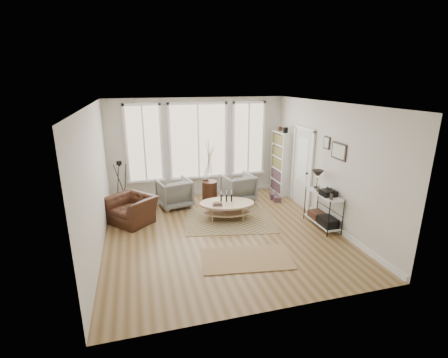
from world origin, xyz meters
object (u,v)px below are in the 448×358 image
object	(u,v)px
bookcase	(281,163)
low_shelf	(323,206)
armchair_right	(238,187)
accent_chair	(132,209)
coffee_table	(227,206)
armchair_left	(174,193)
side_table	(209,174)

from	to	relation	value
bookcase	low_shelf	xyz separation A→B (m)	(-0.06, -2.52, -0.44)
armchair_right	low_shelf	bearing A→B (deg)	112.88
accent_chair	bookcase	bearing A→B (deg)	61.80
bookcase	armchair_right	bearing A→B (deg)	-168.46
low_shelf	armchair_right	bearing A→B (deg)	122.05
coffee_table	armchair_left	size ratio (longest dim) A/B	1.75
bookcase	armchair_right	distance (m)	1.58
low_shelf	side_table	distance (m)	3.19
armchair_left	side_table	size ratio (longest dim) A/B	0.48
coffee_table	side_table	bearing A→B (deg)	97.68
armchair_left	armchair_right	bearing A→B (deg)	166.96
coffee_table	accent_chair	distance (m)	2.33
armchair_right	side_table	xyz separation A→B (m)	(-0.84, 0.02, 0.47)
armchair_right	accent_chair	distance (m)	3.07
armchair_left	side_table	distance (m)	1.11
accent_chair	side_table	bearing A→B (deg)	68.57
coffee_table	armchair_left	bearing A→B (deg)	134.29
bookcase	coffee_table	world-z (taller)	bookcase
coffee_table	bookcase	bearing A→B (deg)	34.93
armchair_left	accent_chair	world-z (taller)	armchair_left
bookcase	coffee_table	bearing A→B (deg)	-145.07
coffee_table	side_table	xyz separation A→B (m)	(-0.16, 1.21, 0.52)
armchair_left	side_table	bearing A→B (deg)	167.93
low_shelf	armchair_right	world-z (taller)	low_shelf
coffee_table	low_shelf	bearing A→B (deg)	-26.49
bookcase	armchair_left	bearing A→B (deg)	-174.90
armchair_left	side_table	xyz separation A→B (m)	(1.00, 0.02, 0.47)
low_shelf	accent_chair	size ratio (longest dim) A/B	1.28
low_shelf	coffee_table	world-z (taller)	low_shelf
armchair_right	coffee_table	bearing A→B (deg)	51.10
low_shelf	armchair_left	size ratio (longest dim) A/B	1.51
accent_chair	low_shelf	bearing A→B (deg)	29.82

